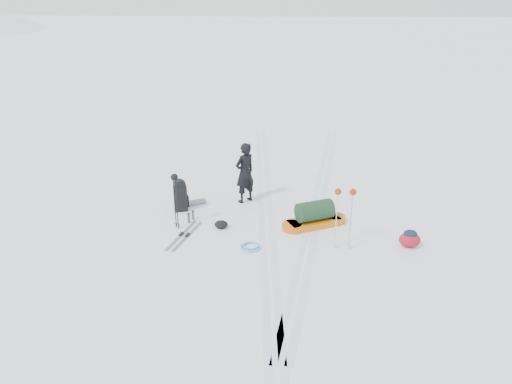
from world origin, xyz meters
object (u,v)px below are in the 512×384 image
(skier, at_px, (245,173))
(pulk_sled, at_px, (314,217))
(expedition_rucksack, at_px, (183,196))
(ski_poles_black, at_px, (175,184))

(skier, relative_size, pulk_sled, 0.96)
(expedition_rucksack, bearing_deg, skier, 4.61)
(expedition_rucksack, height_order, ski_poles_black, ski_poles_black)
(pulk_sled, height_order, expedition_rucksack, expedition_rucksack)
(pulk_sled, bearing_deg, expedition_rucksack, 141.87)
(expedition_rucksack, distance_m, ski_poles_black, 1.35)
(pulk_sled, bearing_deg, skier, 116.63)
(skier, bearing_deg, expedition_rucksack, -21.66)
(ski_poles_black, bearing_deg, skier, 37.60)
(pulk_sled, bearing_deg, ski_poles_black, 159.96)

